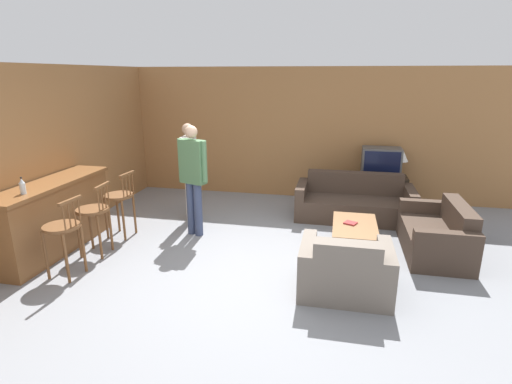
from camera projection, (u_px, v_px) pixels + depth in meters
ground_plane at (249, 275)px, 5.07m from camera, size 24.00×24.00×0.00m
wall_back at (288, 133)px, 8.08m from camera, size 9.40×0.08×2.60m
wall_left at (76, 147)px, 6.55m from camera, size 0.08×8.60×2.60m
bar_counter at (54, 217)px, 5.65m from camera, size 0.55×2.06×1.02m
bar_chair_near at (63, 232)px, 4.91m from camera, size 0.47×0.47×1.03m
bar_chair_mid at (94, 215)px, 5.51m from camera, size 0.46×0.46×1.03m
bar_chair_far at (120, 200)px, 6.15m from camera, size 0.46×0.46×1.03m
couch_far at (354, 203)px, 7.03m from camera, size 2.00×0.88×0.77m
armchair_near at (345, 271)px, 4.59m from camera, size 1.04×0.83×0.75m
loveseat_right at (437, 235)px, 5.63m from camera, size 0.81×1.47×0.74m
coffee_table at (355, 228)px, 5.77m from camera, size 0.63×1.05×0.37m
tv_unit at (378, 191)px, 7.69m from camera, size 1.01×0.50×0.59m
tv at (381, 162)px, 7.53m from camera, size 0.71×0.43×0.54m
bottle at (22, 186)px, 4.95m from camera, size 0.07×0.07×0.22m
book_on_table at (350, 223)px, 5.78m from camera, size 0.21×0.20×0.02m
table_lamp at (402, 156)px, 7.43m from camera, size 0.24×0.24×0.54m
person_by_window at (189, 166)px, 6.79m from camera, size 0.19×0.53×1.67m
person_by_counter at (193, 174)px, 6.10m from camera, size 0.51×0.29×1.73m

